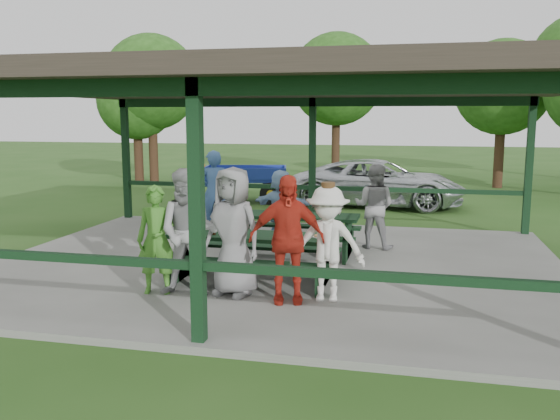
% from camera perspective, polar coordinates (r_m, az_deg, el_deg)
% --- Properties ---
extents(ground, '(90.00, 90.00, 0.00)m').
position_cam_1_polar(ground, '(10.62, -0.47, -5.61)').
color(ground, '#274F18').
rests_on(ground, ground).
extents(concrete_slab, '(10.00, 8.00, 0.10)m').
position_cam_1_polar(concrete_slab, '(10.61, -0.47, -5.34)').
color(concrete_slab, slate).
rests_on(concrete_slab, ground).
extents(pavilion_structure, '(10.60, 8.60, 3.24)m').
position_cam_1_polar(pavilion_structure, '(10.28, -0.49, 11.73)').
color(pavilion_structure, black).
rests_on(pavilion_structure, concrete_slab).
extents(picnic_table_near, '(2.65, 1.39, 0.75)m').
position_cam_1_polar(picnic_table_near, '(9.37, -2.64, -3.98)').
color(picnic_table_near, black).
rests_on(picnic_table_near, concrete_slab).
extents(picnic_table_far, '(2.49, 1.39, 0.75)m').
position_cam_1_polar(picnic_table_far, '(11.22, 1.19, -1.81)').
color(picnic_table_far, black).
rests_on(picnic_table_far, concrete_slab).
extents(table_setting, '(2.34, 0.45, 0.10)m').
position_cam_1_polar(table_setting, '(9.37, -3.58, -2.07)').
color(table_setting, white).
rests_on(table_setting, picnic_table_near).
extents(contestant_green, '(0.66, 0.51, 1.60)m').
position_cam_1_polar(contestant_green, '(8.84, -11.77, -2.82)').
color(contestant_green, '#428729').
rests_on(contestant_green, concrete_slab).
extents(contestant_grey_left, '(1.01, 0.85, 1.85)m').
position_cam_1_polar(contestant_grey_left, '(8.62, -8.73, -2.17)').
color(contestant_grey_left, '#979799').
rests_on(contestant_grey_left, concrete_slab).
extents(contestant_grey_mid, '(1.04, 0.82, 1.87)m').
position_cam_1_polar(contestant_grey_mid, '(8.57, -4.55, -2.09)').
color(contestant_grey_mid, gray).
rests_on(contestant_grey_mid, concrete_slab).
extents(contestant_red, '(1.13, 0.68, 1.80)m').
position_cam_1_polar(contestant_red, '(8.22, 0.65, -2.81)').
color(contestant_red, red).
rests_on(contestant_red, concrete_slab).
extents(contestant_white_fedora, '(1.08, 0.66, 1.68)m').
position_cam_1_polar(contestant_white_fedora, '(8.32, 4.58, -3.26)').
color(contestant_white_fedora, white).
rests_on(contestant_white_fedora, concrete_slab).
extents(spectator_lblue, '(1.47, 0.86, 1.51)m').
position_cam_1_polar(spectator_lblue, '(12.15, 0.10, 0.38)').
color(spectator_lblue, '#88ADD2').
rests_on(spectator_lblue, concrete_slab).
extents(spectator_blue, '(0.79, 0.65, 1.85)m').
position_cam_1_polar(spectator_blue, '(13.01, -6.40, 1.66)').
color(spectator_blue, '#385B92').
rests_on(spectator_blue, concrete_slab).
extents(spectator_grey, '(0.92, 0.77, 1.67)m').
position_cam_1_polar(spectator_grey, '(11.76, 9.06, 0.36)').
color(spectator_grey, gray).
rests_on(spectator_grey, concrete_slab).
extents(pickup_truck, '(5.14, 2.57, 1.40)m').
position_cam_1_polar(pickup_truck, '(17.96, 9.53, 2.58)').
color(pickup_truck, silver).
rests_on(pickup_truck, ground).
extents(farm_trailer, '(3.46, 1.95, 1.20)m').
position_cam_1_polar(farm_trailer, '(18.70, -3.29, 2.62)').
color(farm_trailer, navy).
rests_on(farm_trailer, ground).
extents(tree_far_left, '(3.76, 3.76, 5.87)m').
position_cam_1_polar(tree_far_left, '(24.36, -12.30, 11.89)').
color(tree_far_left, '#311F13').
rests_on(tree_far_left, ground).
extents(tree_left, '(4.00, 4.00, 6.25)m').
position_cam_1_polar(tree_left, '(26.32, 5.47, 12.39)').
color(tree_left, '#311F13').
rests_on(tree_left, ground).
extents(tree_mid, '(3.51, 3.51, 5.48)m').
position_cam_1_polar(tree_mid, '(23.71, 20.65, 10.97)').
color(tree_mid, '#311F13').
rests_on(tree_mid, ground).
extents(tree_edge_left, '(3.10, 3.10, 4.84)m').
position_cam_1_polar(tree_edge_left, '(24.56, -13.64, 10.17)').
color(tree_edge_left, '#311F13').
rests_on(tree_edge_left, ground).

